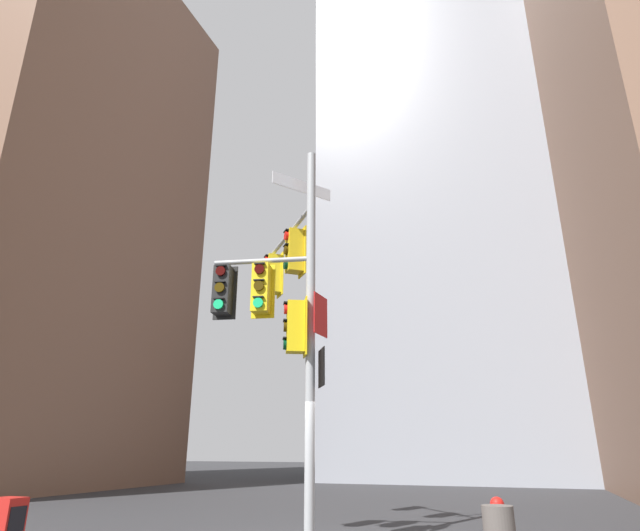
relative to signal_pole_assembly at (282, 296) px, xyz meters
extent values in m
cube|color=brown|center=(-19.08, 8.88, 9.31)|extent=(13.63, 13.63, 28.06)
cube|color=#9399A3|center=(2.27, 25.65, 17.96)|extent=(16.00, 16.00, 45.35)
cylinder|color=#9EA0A3|center=(0.79, -0.35, -0.83)|extent=(0.18, 0.18, 7.78)
cylinder|color=#9EA0A3|center=(-0.25, 0.87, 1.78)|extent=(2.15, 2.52, 0.10)
cylinder|color=#9EA0A3|center=(-0.21, -0.56, 0.62)|extent=(2.01, 0.51, 0.10)
cube|color=gold|center=(0.21, 0.63, 1.18)|extent=(0.33, 0.39, 1.14)
cube|color=gold|center=(0.06, 0.51, 1.18)|extent=(0.48, 0.48, 1.00)
cylinder|color=red|center=(-0.09, 0.38, 1.53)|extent=(0.17, 0.19, 0.20)
cube|color=black|center=(-0.09, 0.37, 1.65)|extent=(0.20, 0.21, 0.02)
cylinder|color=#3C2C06|center=(-0.09, 0.38, 1.18)|extent=(0.17, 0.19, 0.20)
cube|color=black|center=(-0.09, 0.37, 1.30)|extent=(0.20, 0.21, 0.02)
cylinder|color=#06311C|center=(-0.09, 0.38, 0.83)|extent=(0.17, 0.19, 0.20)
cube|color=black|center=(-0.09, 0.37, 0.95)|extent=(0.20, 0.21, 0.02)
cube|color=yellow|center=(-0.93, 1.98, 1.18)|extent=(0.33, 0.39, 1.14)
cube|color=yellow|center=(-1.08, 1.85, 1.18)|extent=(0.48, 0.48, 1.00)
cylinder|color=red|center=(-1.23, 1.72, 1.53)|extent=(0.17, 0.19, 0.20)
cube|color=black|center=(-1.23, 1.72, 1.65)|extent=(0.20, 0.21, 0.02)
cylinder|color=#3C2C06|center=(-1.23, 1.72, 1.18)|extent=(0.17, 0.19, 0.20)
cube|color=black|center=(-1.23, 1.72, 1.30)|extent=(0.20, 0.21, 0.02)
cylinder|color=#06311C|center=(-1.23, 1.72, 0.83)|extent=(0.17, 0.19, 0.20)
cube|color=black|center=(-1.23, 1.72, 0.95)|extent=(0.20, 0.21, 0.02)
cube|color=yellow|center=(-0.25, -0.37, 0.02)|extent=(0.48, 0.13, 1.14)
cube|color=yellow|center=(-0.21, -0.56, 0.02)|extent=(0.40, 0.40, 1.00)
cylinder|color=#360605|center=(-0.17, -0.75, 0.37)|extent=(0.21, 0.10, 0.20)
cube|color=black|center=(-0.17, -0.76, 0.49)|extent=(0.23, 0.11, 0.02)
cylinder|color=#3C2C06|center=(-0.17, -0.75, 0.02)|extent=(0.21, 0.10, 0.20)
cube|color=black|center=(-0.17, -0.76, 0.14)|extent=(0.23, 0.11, 0.02)
cylinder|color=#19C672|center=(-0.17, -0.75, -0.33)|extent=(0.21, 0.10, 0.20)
cube|color=black|center=(-0.17, -0.76, -0.21)|extent=(0.23, 0.11, 0.02)
cube|color=black|center=(-1.04, -0.53, 0.02)|extent=(0.48, 0.13, 1.14)
cube|color=black|center=(-1.00, -0.72, 0.02)|extent=(0.40, 0.40, 1.00)
cylinder|color=#360605|center=(-0.96, -0.91, 0.37)|extent=(0.21, 0.10, 0.20)
cube|color=black|center=(-0.96, -0.92, 0.49)|extent=(0.23, 0.11, 0.02)
cylinder|color=#3C2C06|center=(-0.96, -0.91, 0.02)|extent=(0.21, 0.10, 0.20)
cube|color=black|center=(-0.96, -0.92, 0.14)|extent=(0.23, 0.11, 0.02)
cylinder|color=#19C672|center=(-0.96, -0.91, -0.33)|extent=(0.21, 0.10, 0.20)
cube|color=black|center=(-0.96, -0.92, -0.21)|extent=(0.23, 0.11, 0.02)
cube|color=yellow|center=(0.70, -0.40, -0.81)|extent=(0.24, 0.44, 1.14)
cube|color=yellow|center=(0.53, -0.48, -0.81)|extent=(0.46, 0.46, 1.00)
cylinder|color=red|center=(0.35, -0.57, -0.46)|extent=(0.14, 0.21, 0.20)
cube|color=black|center=(0.34, -0.58, -0.34)|extent=(0.16, 0.23, 0.02)
cylinder|color=#3C2C06|center=(0.35, -0.57, -0.81)|extent=(0.14, 0.21, 0.20)
cube|color=black|center=(0.34, -0.58, -0.69)|extent=(0.16, 0.23, 0.02)
cylinder|color=#06311C|center=(0.35, -0.57, -1.16)|extent=(0.14, 0.21, 0.20)
cube|color=black|center=(0.34, -0.58, -1.04)|extent=(0.16, 0.23, 0.02)
cube|color=white|center=(0.50, -0.15, 2.42)|extent=(0.89, 1.26, 0.28)
cube|color=#19479E|center=(0.50, -0.15, 2.42)|extent=(0.86, 1.22, 0.24)
cube|color=red|center=(1.01, -0.37, -0.59)|extent=(0.05, 0.64, 0.80)
cube|color=white|center=(1.01, -0.37, -0.59)|extent=(0.05, 0.60, 0.76)
cube|color=black|center=(0.98, -0.24, -1.58)|extent=(0.31, 0.53, 0.72)
cube|color=white|center=(0.98, -0.24, -1.58)|extent=(0.29, 0.49, 0.68)
cylinder|color=red|center=(3.90, 0.49, -4.36)|extent=(0.22, 0.22, 0.72)
sphere|color=red|center=(3.90, 0.49, -3.94)|extent=(0.23, 0.23, 0.23)
cylinder|color=red|center=(4.06, 0.49, -4.32)|extent=(0.10, 0.09, 0.09)
cube|color=black|center=(-2.82, -3.14, -4.04)|extent=(0.01, 0.29, 0.35)
camera|label=1|loc=(4.34, -9.73, -3.05)|focal=29.38mm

